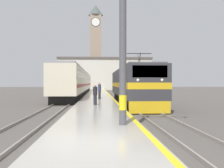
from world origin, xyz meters
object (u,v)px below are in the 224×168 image
at_px(passenger_train, 79,82).
at_px(locomotive_train, 132,86).
at_px(person_on_platform, 95,94).
at_px(second_waiting_passenger, 100,90).
at_px(clock_tower, 96,45).
at_px(catenary_mast, 125,32).

bearing_deg(passenger_train, locomotive_train, -72.42).
relative_size(person_on_platform, second_waiting_passenger, 0.91).
relative_size(passenger_train, second_waiting_passenger, 26.97).
bearing_deg(person_on_platform, second_waiting_passenger, 87.10).
bearing_deg(clock_tower, person_on_platform, -89.62).
distance_m(locomotive_train, passenger_train, 22.41).
xyz_separation_m(locomotive_train, passenger_train, (-6.77, 21.36, 0.36)).
relative_size(person_on_platform, clock_tower, 0.06).
xyz_separation_m(catenary_mast, clock_tower, (-1.73, 76.72, 10.62)).
height_order(locomotive_train, passenger_train, locomotive_train).
relative_size(passenger_train, catenary_mast, 6.24).
bearing_deg(catenary_mast, passenger_train, 96.89).
bearing_deg(second_waiting_passenger, clock_tower, 90.80).
distance_m(locomotive_train, catenary_mast, 15.75).
relative_size(passenger_train, person_on_platform, 29.61).
height_order(locomotive_train, catenary_mast, catenary_mast).
bearing_deg(clock_tower, second_waiting_passenger, -89.20).
height_order(passenger_train, clock_tower, clock_tower).
distance_m(catenary_mast, person_on_platform, 10.14).
height_order(locomotive_train, clock_tower, clock_tower).
xyz_separation_m(locomotive_train, catenary_mast, (-2.33, -15.40, 2.33)).
bearing_deg(locomotive_train, second_waiting_passenger, 149.38).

